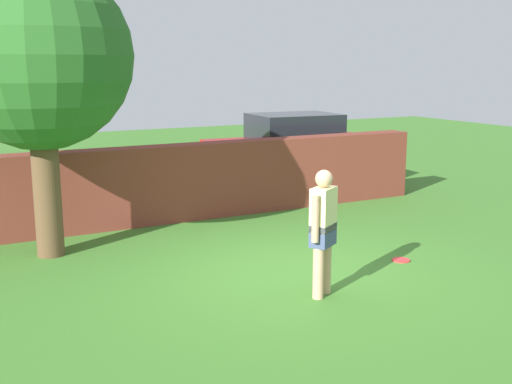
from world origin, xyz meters
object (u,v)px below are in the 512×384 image
Objects in this scene: person at (323,227)px; car at (294,150)px; tree at (38,58)px; frisbee_red at (401,260)px.

person is 0.38× the size of car.
frisbee_red is (4.59, -2.73, -2.96)m from tree.
car is 6.22m from frisbee_red.
tree is 1.02× the size of car.
car is (3.54, 6.58, -0.04)m from person.
person is at bearing -51.03° from tree.
frisbee_red is (-1.69, -5.92, -0.85)m from car.
tree is at bearing 149.26° from frisbee_red.
car is at bearing -149.82° from person.
person is 2.15m from frisbee_red.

